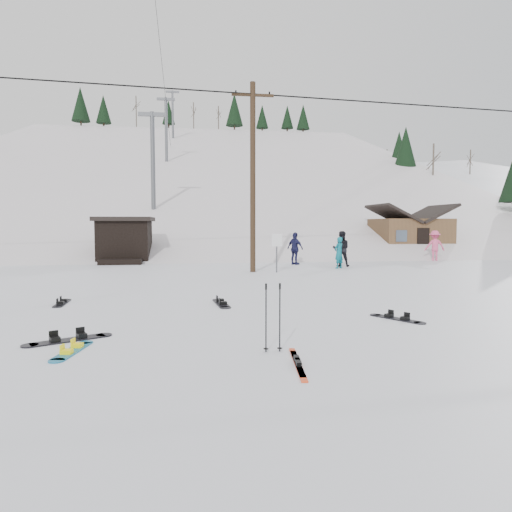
{
  "coord_description": "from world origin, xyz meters",
  "views": [
    {
      "loc": [
        -0.85,
        -7.8,
        2.31
      ],
      "look_at": [
        0.92,
        5.07,
        1.4
      ],
      "focal_mm": 32.0,
      "sensor_mm": 36.0,
      "label": 1
    }
  ],
  "objects": [
    {
      "name": "lift_hut",
      "position": [
        -5.0,
        20.94,
        1.36
      ],
      "size": [
        3.4,
        4.1,
        2.75
      ],
      "color": "black",
      "rests_on": "ground"
    },
    {
      "name": "trail_sign",
      "position": [
        3.1,
        13.58,
        1.27
      ],
      "size": [
        0.5,
        0.09,
        1.85
      ],
      "color": "#595B60",
      "rests_on": "ground"
    },
    {
      "name": "hero_snowboard",
      "position": [
        -3.05,
        0.69,
        0.03
      ],
      "size": [
        0.49,
        1.43,
        0.1
      ],
      "rotation": [
        0.0,
        0.0,
        1.39
      ],
      "color": "teal",
      "rests_on": "ground"
    },
    {
      "name": "hero_skis",
      "position": [
        0.84,
        -0.59,
        0.03
      ],
      "size": [
        0.3,
        1.79,
        0.09
      ],
      "rotation": [
        0.0,
        0.0,
        -0.11
      ],
      "color": "red",
      "rests_on": "ground"
    },
    {
      "name": "ridge_right",
      "position": [
        38.0,
        50.0,
        -11.0
      ],
      "size": [
        45.66,
        93.98,
        54.59
      ],
      "primitive_type": "cube",
      "rotation": [
        0.21,
        -0.05,
        -0.12
      ],
      "color": "silver",
      "rests_on": "ground"
    },
    {
      "name": "board_scatter_a",
      "position": [
        -3.32,
        1.51,
        0.03
      ],
      "size": [
        1.56,
        0.97,
        0.12
      ],
      "rotation": [
        0.0,
        0.0,
        0.48
      ],
      "color": "black",
      "rests_on": "ground"
    },
    {
      "name": "treeline_crest",
      "position": [
        0.0,
        86.0,
        0.0
      ],
      "size": [
        50.0,
        6.0,
        10.0
      ],
      "primitive_type": null,
      "color": "black",
      "rests_on": "ski_slope"
    },
    {
      "name": "skier_navy",
      "position": [
        4.9,
        17.58,
        0.93
      ],
      "size": [
        1.02,
        1.13,
        1.85
      ],
      "primitive_type": "imported",
      "rotation": [
        0.0,
        0.0,
        2.23
      ],
      "color": "#1B1B44",
      "rests_on": "ground"
    },
    {
      "name": "treeline_right",
      "position": [
        36.0,
        42.0,
        0.0
      ],
      "size": [
        20.0,
        60.0,
        10.0
      ],
      "primitive_type": null,
      "color": "black",
      "rests_on": "ground"
    },
    {
      "name": "ground",
      "position": [
        0.0,
        0.0,
        0.0
      ],
      "size": [
        200.0,
        200.0,
        0.0
      ],
      "primitive_type": "plane",
      "color": "silver",
      "rests_on": "ground"
    },
    {
      "name": "lift_tower_far",
      "position": [
        -4.0,
        70.0,
        20.86
      ],
      "size": [
        2.2,
        0.36,
        8.0
      ],
      "color": "#595B60",
      "rests_on": "ski_slope"
    },
    {
      "name": "skier_pink",
      "position": [
        14.33,
        19.24,
        0.95
      ],
      "size": [
        1.35,
        0.94,
        1.91
      ],
      "primitive_type": "imported",
      "rotation": [
        0.0,
        0.0,
        2.94
      ],
      "color": "#E2507F",
      "rests_on": "ground"
    },
    {
      "name": "utility_pole",
      "position": [
        2.0,
        14.0,
        4.68
      ],
      "size": [
        2.0,
        0.26,
        9.0
      ],
      "color": "#3A2819",
      "rests_on": "ground"
    },
    {
      "name": "board_scatter_b",
      "position": [
        -4.66,
        5.97,
        0.03
      ],
      "size": [
        0.34,
        1.46,
        0.1
      ],
      "rotation": [
        0.0,
        0.0,
        1.62
      ],
      "color": "black",
      "rests_on": "ground"
    },
    {
      "name": "skier_dark",
      "position": [
        7.15,
        16.15,
        0.97
      ],
      "size": [
        1.1,
        0.96,
        1.93
      ],
      "primitive_type": "imported",
      "rotation": [
        0.0,
        0.0,
        2.86
      ],
      "color": "black",
      "rests_on": "ground"
    },
    {
      "name": "cabin",
      "position": [
        15.0,
        24.0,
        1.48
      ],
      "size": [
        5.39,
        4.4,
        3.77
      ],
      "color": "brown",
      "rests_on": "ground"
    },
    {
      "name": "ski_slope",
      "position": [
        0.0,
        55.0,
        -12.0
      ],
      "size": [
        60.0,
        85.24,
        65.97
      ],
      "primitive_type": "cube",
      "rotation": [
        0.31,
        0.0,
        0.0
      ],
      "color": "silver",
      "rests_on": "ground"
    },
    {
      "name": "skier_teal",
      "position": [
        6.68,
        15.13,
        0.82
      ],
      "size": [
        0.72,
        0.66,
        1.65
      ],
      "primitive_type": "imported",
      "rotation": [
        0.0,
        0.0,
        3.73
      ],
      "color": "#0B6777",
      "rests_on": "ground"
    },
    {
      "name": "ski_poles",
      "position": [
        0.56,
        0.2,
        0.64
      ],
      "size": [
        0.34,
        0.09,
        1.25
      ],
      "color": "black",
      "rests_on": "ground"
    },
    {
      "name": "lift_tower_near",
      "position": [
        -4.0,
        30.0,
        7.86
      ],
      "size": [
        2.2,
        0.36,
        8.0
      ],
      "color": "#595B60",
      "rests_on": "ski_slope"
    },
    {
      "name": "lift_tower_mid",
      "position": [
        -4.0,
        50.0,
        14.36
      ],
      "size": [
        2.2,
        0.36,
        8.0
      ],
      "color": "#595B60",
      "rests_on": "ski_slope"
    },
    {
      "name": "board_scatter_d",
      "position": [
        4.03,
        2.56,
        0.03
      ],
      "size": [
        0.94,
        1.32,
        0.11
      ],
      "rotation": [
        0.0,
        0.0,
        -1.01
      ],
      "color": "black",
      "rests_on": "ground"
    },
    {
      "name": "board_scatter_f",
      "position": [
        -0.06,
        5.26,
        0.03
      ],
      "size": [
        0.46,
        1.64,
        0.12
      ],
      "rotation": [
        0.0,
        0.0,
        1.68
      ],
      "color": "black",
      "rests_on": "ground"
    }
  ]
}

